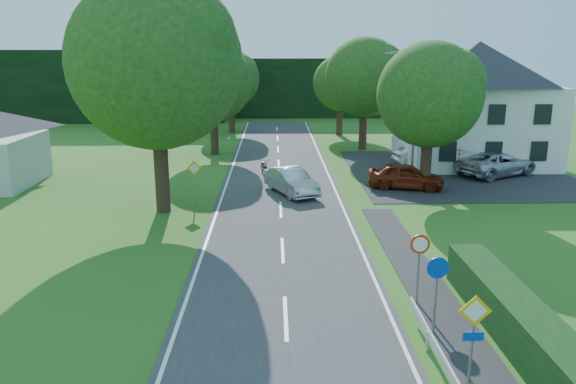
{
  "coord_description": "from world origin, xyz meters",
  "views": [
    {
      "loc": [
        -0.33,
        -3.78,
        8.06
      ],
      "look_at": [
        0.26,
        19.3,
        2.17
      ],
      "focal_mm": 35.0,
      "sensor_mm": 36.0,
      "label": 1
    }
  ],
  "objects_px": {
    "parked_car_red": "(406,176)",
    "streetlight": "(413,111)",
    "parasol": "(459,162)",
    "parked_car_silver_b": "(497,163)",
    "parked_car_silver_a": "(421,155)",
    "motorcycle": "(264,166)",
    "moving_car": "(291,181)"
  },
  "relations": [
    {
      "from": "parked_car_red",
      "to": "streetlight",
      "type": "bearing_deg",
      "value": -5.19
    },
    {
      "from": "streetlight",
      "to": "parked_car_red",
      "type": "bearing_deg",
      "value": -109.86
    },
    {
      "from": "parasol",
      "to": "parked_car_silver_b",
      "type": "bearing_deg",
      "value": 3.61
    },
    {
      "from": "parked_car_silver_b",
      "to": "parasol",
      "type": "relative_size",
      "value": 2.79
    },
    {
      "from": "parked_car_red",
      "to": "parked_car_silver_b",
      "type": "relative_size",
      "value": 0.78
    },
    {
      "from": "streetlight",
      "to": "parked_car_silver_a",
      "type": "distance_m",
      "value": 6.98
    },
    {
      "from": "motorcycle",
      "to": "parasol",
      "type": "xyz_separation_m",
      "value": [
        12.65,
        -0.95,
        0.38
      ]
    },
    {
      "from": "parked_car_silver_b",
      "to": "motorcycle",
      "type": "bearing_deg",
      "value": 59.06
    },
    {
      "from": "motorcycle",
      "to": "parked_car_silver_b",
      "type": "height_order",
      "value": "parked_car_silver_b"
    },
    {
      "from": "streetlight",
      "to": "parked_car_red",
      "type": "xyz_separation_m",
      "value": [
        -0.59,
        -1.62,
        -3.67
      ]
    },
    {
      "from": "motorcycle",
      "to": "parked_car_red",
      "type": "height_order",
      "value": "parked_car_red"
    },
    {
      "from": "streetlight",
      "to": "parked_car_silver_a",
      "type": "height_order",
      "value": "streetlight"
    },
    {
      "from": "parked_car_red",
      "to": "parasol",
      "type": "bearing_deg",
      "value": -37.52
    },
    {
      "from": "parked_car_red",
      "to": "parked_car_silver_b",
      "type": "distance_m",
      "value": 7.6
    },
    {
      "from": "moving_car",
      "to": "parasol",
      "type": "distance_m",
      "value": 11.85
    },
    {
      "from": "moving_car",
      "to": "parked_car_red",
      "type": "xyz_separation_m",
      "value": [
        6.82,
        1.09,
        0.02
      ]
    },
    {
      "from": "moving_car",
      "to": "motorcycle",
      "type": "distance_m",
      "value": 5.54
    },
    {
      "from": "parked_car_silver_a",
      "to": "streetlight",
      "type": "bearing_deg",
      "value": 146.87
    },
    {
      "from": "parked_car_red",
      "to": "parasol",
      "type": "height_order",
      "value": "parasol"
    },
    {
      "from": "moving_car",
      "to": "parked_car_silver_a",
      "type": "relative_size",
      "value": 1.1
    },
    {
      "from": "moving_car",
      "to": "parked_car_silver_b",
      "type": "xyz_separation_m",
      "value": [
        13.61,
        4.51,
        0.05
      ]
    },
    {
      "from": "parked_car_silver_a",
      "to": "parked_car_silver_b",
      "type": "distance_m",
      "value": 5.49
    },
    {
      "from": "streetlight",
      "to": "motorcycle",
      "type": "relative_size",
      "value": 3.97
    },
    {
      "from": "parked_car_silver_b",
      "to": "parasol",
      "type": "xyz_separation_m",
      "value": [
        -2.59,
        -0.16,
        0.13
      ]
    },
    {
      "from": "parked_car_silver_b",
      "to": "streetlight",
      "type": "bearing_deg",
      "value": 78.18
    },
    {
      "from": "parked_car_red",
      "to": "parked_car_silver_a",
      "type": "distance_m",
      "value": 7.61
    },
    {
      "from": "moving_car",
      "to": "parked_car_silver_b",
      "type": "distance_m",
      "value": 14.34
    },
    {
      "from": "streetlight",
      "to": "parked_car_silver_b",
      "type": "relative_size",
      "value": 1.42
    },
    {
      "from": "motorcycle",
      "to": "parked_car_red",
      "type": "distance_m",
      "value": 9.44
    },
    {
      "from": "moving_car",
      "to": "parasol",
      "type": "bearing_deg",
      "value": -2.67
    },
    {
      "from": "parked_car_silver_a",
      "to": "parasol",
      "type": "bearing_deg",
      "value": -170.87
    },
    {
      "from": "parked_car_red",
      "to": "parked_car_silver_a",
      "type": "height_order",
      "value": "parked_car_red"
    }
  ]
}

